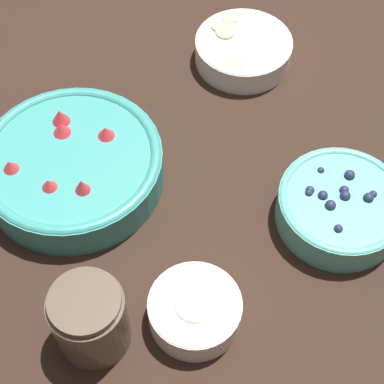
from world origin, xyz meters
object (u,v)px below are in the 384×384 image
(bowl_cream, at_px, (195,309))
(jar_chocolate, at_px, (90,321))
(bowl_bananas, at_px, (243,48))
(bowl_strawberries, at_px, (72,164))
(bowl_blueberries, at_px, (341,206))

(bowl_cream, distance_m, jar_chocolate, 0.13)
(bowl_bananas, distance_m, bowl_cream, 0.48)
(bowl_bananas, xyz_separation_m, bowl_cream, (0.40, 0.26, 0.00))
(bowl_strawberries, xyz_separation_m, bowl_bananas, (-0.36, 0.02, -0.01))
(bowl_strawberries, xyz_separation_m, jar_chocolate, (0.15, 0.20, 0.01))
(bowl_strawberries, xyz_separation_m, bowl_blueberries, (-0.21, 0.33, -0.00))
(bowl_blueberries, xyz_separation_m, bowl_cream, (0.25, -0.05, -0.00))
(bowl_strawberries, bearing_deg, bowl_cream, 81.32)
(bowl_bananas, bearing_deg, jar_chocolate, 19.83)
(bowl_blueberries, bearing_deg, jar_chocolate, -19.04)
(bowl_blueberries, xyz_separation_m, jar_chocolate, (0.35, -0.12, 0.02))
(bowl_strawberries, distance_m, bowl_bananas, 0.36)
(bowl_blueberries, xyz_separation_m, bowl_bananas, (-0.15, -0.30, -0.00))
(bowl_blueberries, bearing_deg, bowl_strawberries, -57.54)
(bowl_blueberries, distance_m, bowl_bananas, 0.34)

